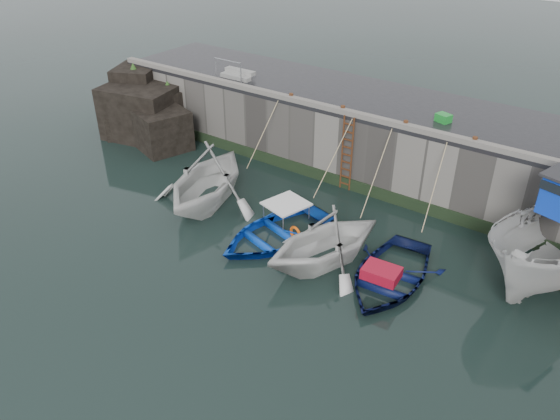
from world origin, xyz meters
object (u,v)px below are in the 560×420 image
Objects in this scene: boat_near_navy at (388,280)px; ladder at (347,154)px; fish_crate at (443,118)px; bollard_b at (343,109)px; boat_near_blacktrim at (324,262)px; boat_near_white at (208,202)px; bollard_d at (475,141)px; boat_near_blue at (275,238)px; bollard_c at (406,124)px; bollard_a at (291,97)px.

ladder is at bearing 128.62° from boat_near_navy.
boat_near_navy is 8.30× the size of fish_crate.
boat_near_blacktrim is at bearing -64.28° from bollard_b.
boat_near_white is at bearing 173.23° from boat_near_navy.
bollard_b is 1.00× the size of bollard_d.
boat_near_blacktrim is at bearing -67.55° from ladder.
boat_near_navy is 7.53m from bollard_b.
bollard_c reaches higher than boat_near_blue.
bollard_c is at bearing 108.58° from boat_near_blacktrim.
bollard_a and bollard_c have the same top height.
bollard_b is at bearing 146.14° from ladder.
boat_near_white is at bearing -166.62° from boat_near_blacktrim.
bollard_c is (0.17, 5.26, 3.30)m from boat_near_blacktrim.
bollard_c is at bearing 20.47° from boat_near_white.
boat_near_white is (-3.87, -4.20, -1.59)m from ladder.
boat_near_white is 18.82× the size of bollard_c.
boat_near_navy is (4.23, -4.50, -1.59)m from ladder.
bollard_a is 1.00× the size of bollard_c.
bollard_b is at bearing -139.68° from fish_crate.
ladder is 0.71× the size of boat_near_blacktrim.
bollard_b is (-4.73, 4.84, 3.30)m from boat_near_navy.
bollard_b and bollard_c have the same top height.
ladder is 3.47m from bollard_a.
boat_near_white is 18.82× the size of bollard_b.
boat_near_navy is at bearing -18.42° from boat_near_white.
boat_near_white is 5.68m from bollard_a.
boat_near_blue is 4.40m from boat_near_navy.
bollard_a is 7.80m from bollard_d.
bollard_d reaches higher than boat_near_blue.
bollard_d is (4.97, 5.01, 3.30)m from boat_near_blue.
bollard_d is at bearing 60.18° from boat_near_blue.
boat_near_white is 1.18× the size of boat_near_navy.
boat_near_blue is at bearing -23.66° from boat_near_white.
bollard_c is at bearing 79.65° from boat_near_blue.
bollard_a is 5.20m from bollard_c.
bollard_b reaches higher than ladder.
bollard_c is (2.70, 0.00, 0.00)m from bollard_b.
boat_near_white is at bearing -152.39° from bollard_d.
fish_crate is at bearing 77.69° from boat_near_blue.
boat_near_blue is 2.21m from boat_near_blacktrim.
bollard_c reaches higher than boat_near_navy.
bollard_a is at bearing 173.62° from ladder.
boat_near_navy is at bearing -46.75° from ladder.
bollard_b reaches higher than boat_near_blue.
boat_near_blacktrim reaches higher than boat_near_navy.
bollard_d is at bearing 11.32° from boat_near_white.
boat_near_navy is at bearing -33.76° from bollard_a.
ladder is 5.93m from boat_near_white.
bollard_a is 1.00× the size of bollard_d.
bollard_a is at bearing 154.13° from boat_near_blacktrim.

